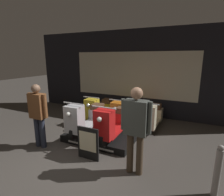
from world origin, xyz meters
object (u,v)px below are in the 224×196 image
Objects in this scene: scooter_backrow_2 at (152,116)px; price_sign_board at (88,143)px; scooter_display_right at (114,122)px; scooter_backrow_0 at (100,109)px; scooter_backrow_1 at (124,112)px; scooter_display_left at (87,118)px; street_bollard at (217,171)px; person_right_browsing at (136,125)px; person_left_browsing at (38,112)px.

scooter_backrow_2 is 2.22× the size of price_sign_board.
scooter_backrow_0 is at bearing 130.04° from scooter_display_right.
scooter_backrow_1 is (0.94, 0.00, 0.00)m from scooter_backrow_0.
scooter_display_right is at bearing 0.00° from scooter_display_left.
scooter_display_left is at bearing 123.59° from price_sign_board.
street_bollard reaches higher than price_sign_board.
scooter_display_right reaches higher than scooter_backrow_1.
scooter_backrow_2 is at bearing 0.00° from scooter_backrow_1.
person_right_browsing is 1.46m from street_bollard.
scooter_backrow_1 is (0.57, 1.42, -0.18)m from scooter_display_left.
scooter_display_right is 2.42m from street_bollard.
scooter_backrow_2 is at bearing 122.51° from street_bollard.
price_sign_board is (0.99, -2.35, -0.01)m from scooter_backrow_0.
scooter_backrow_0 is 1.82× the size of street_bollard.
scooter_backrow_2 is 3.32m from person_left_browsing.
scooter_backrow_1 is 1.82× the size of street_bollard.
person_left_browsing is 1.48m from price_sign_board.
person_left_browsing reaches higher than scooter_backrow_2.
street_bollard is at bearing -1.27° from person_right_browsing.
person_right_browsing is at bearing -1.18° from price_sign_board.
person_right_browsing is at bearing -29.56° from scooter_display_left.
person_left_browsing is 2.15× the size of price_sign_board.
person_left_browsing is at bearing -99.46° from scooter_backrow_0.
scooter_backrow_0 is at bearing 104.58° from scooter_display_left.
scooter_backrow_1 is at bearing 0.00° from scooter_backrow_0.
scooter_display_left is at bearing -75.42° from scooter_backrow_0.
scooter_backrow_1 is 0.97× the size of person_right_browsing.
person_left_browsing is at bearing 179.55° from street_bollard.
person_right_browsing is 1.88× the size of street_bollard.
price_sign_board is at bearing 178.77° from street_bollard.
scooter_backrow_2 is 0.97× the size of person_right_browsing.
scooter_display_right is at bearing -79.75° from scooter_backrow_1.
scooter_display_left is 1.54m from scooter_backrow_1.
scooter_backrow_1 reaches higher than street_bollard.
person_left_browsing is 2.44m from person_right_browsing.
scooter_backrow_2 reaches higher than street_bollard.
scooter_display_right is 1.82× the size of street_bollard.
scooter_display_left reaches higher than scooter_backrow_1.
street_bollard is (2.41, -0.05, 0.07)m from price_sign_board.
price_sign_board is at bearing -88.78° from scooter_backrow_1.
scooter_display_left reaches higher than scooter_backrow_0.
person_right_browsing reaches higher than scooter_backrow_0.
person_right_browsing reaches higher than scooter_display_left.
scooter_backrow_0 is 0.97× the size of person_right_browsing.
scooter_backrow_2 is at bearing 69.33° from price_sign_board.
person_left_browsing is at bearing -133.72° from scooter_backrow_2.
person_right_browsing is (1.11, -2.37, 0.60)m from scooter_backrow_1.
scooter_display_left is 1.00× the size of scooter_backrow_1.
scooter_display_right is 1.86m from scooter_backrow_0.
scooter_display_left is 0.97× the size of person_right_browsing.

